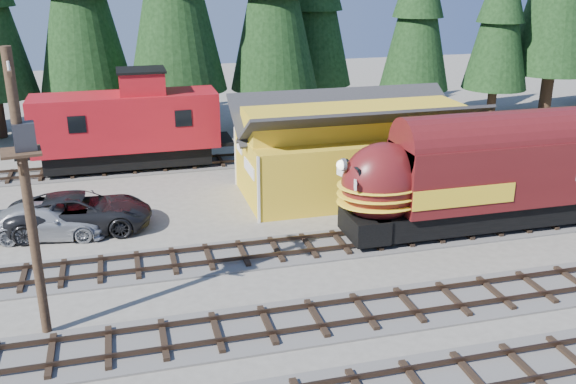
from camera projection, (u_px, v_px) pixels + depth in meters
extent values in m
plane|color=#6B665B|center=(442.00, 276.00, 26.20)|extent=(120.00, 120.00, 0.00)
cube|color=#38281E|center=(575.00, 207.00, 32.84)|extent=(68.00, 0.08, 0.16)
cube|color=#4C4947|center=(160.00, 166.00, 40.12)|extent=(32.00, 3.20, 0.08)
cube|color=#38281E|center=(161.00, 167.00, 39.40)|extent=(32.00, 0.08, 0.16)
cube|color=#38281E|center=(159.00, 160.00, 40.71)|extent=(32.00, 0.08, 0.16)
cube|color=gold|center=(353.00, 163.00, 35.17)|extent=(12.00, 6.00, 3.40)
cube|color=yellow|center=(355.00, 120.00, 34.35)|extent=(11.88, 3.30, 1.44)
cube|color=white|center=(249.00, 168.00, 32.63)|extent=(0.06, 2.40, 0.60)
cone|color=black|center=(316.00, 0.00, 49.60)|extent=(5.67, 5.67, 12.93)
cone|color=black|center=(418.00, 8.00, 48.56)|extent=(5.39, 5.39, 12.27)
cone|color=black|center=(501.00, 14.00, 49.60)|extent=(5.08, 5.08, 11.57)
cube|color=black|center=(505.00, 209.00, 30.85)|extent=(14.16, 2.53, 1.09)
cube|color=#531314|center=(525.00, 168.00, 30.35)|extent=(12.92, 2.98, 2.98)
ellipsoid|color=#531314|center=(382.00, 183.00, 28.62)|extent=(3.78, 2.92, 3.68)
sphere|color=white|center=(341.00, 165.00, 27.81)|extent=(0.44, 0.44, 0.44)
cube|color=black|center=(129.00, 156.00, 39.39)|extent=(9.86, 2.54, 1.10)
cube|color=#A3111A|center=(126.00, 121.00, 38.65)|extent=(10.95, 3.18, 3.29)
cube|color=#A3111A|center=(142.00, 82.00, 38.14)|extent=(2.63, 2.41, 1.31)
cylinder|color=black|center=(28.00, 201.00, 20.56)|extent=(0.33, 0.33, 9.77)
cube|color=#473321|center=(9.00, 68.00, 19.13)|extent=(0.49, 2.38, 0.15)
cube|color=black|center=(21.00, 152.00, 20.01)|extent=(1.36, 1.36, 0.09)
cube|color=#333338|center=(24.00, 136.00, 19.88)|extent=(0.73, 0.63, 0.87)
imported|color=black|center=(80.00, 212.00, 30.39)|extent=(6.84, 3.50, 1.85)
imported|color=#9FA2A7|center=(48.00, 221.00, 29.71)|extent=(5.78, 3.00, 1.60)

